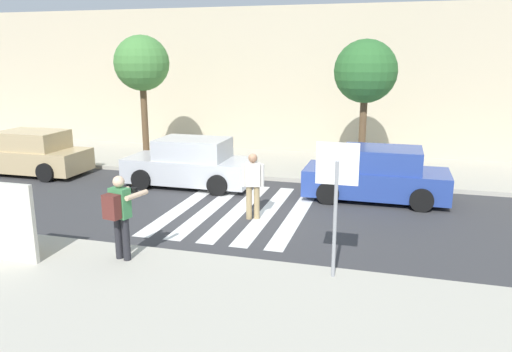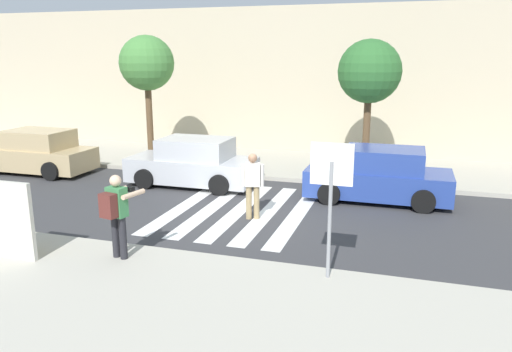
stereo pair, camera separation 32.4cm
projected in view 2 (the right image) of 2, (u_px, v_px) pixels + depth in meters
ground_plane at (237, 212)px, 13.48m from camera, size 120.00×120.00×0.00m
sidewalk_near at (104, 326)px, 7.71m from camera, size 60.00×6.00×0.14m
sidewalk_far at (289, 164)px, 19.03m from camera, size 60.00×4.80×0.14m
building_facade_far at (313, 80)px, 22.41m from camera, size 56.00×4.00×6.09m
crosswalk_stripe_0 at (186, 205)px, 14.12m from camera, size 0.44×5.20×0.01m
crosswalk_stripe_1 at (212, 207)px, 13.89m from camera, size 0.44×5.20×0.01m
crosswalk_stripe_2 at (239, 210)px, 13.66m from camera, size 0.44×5.20×0.01m
crosswalk_stripe_3 at (267, 213)px, 13.43m from camera, size 0.44×5.20×0.01m
crosswalk_stripe_4 at (296, 215)px, 13.20m from camera, size 0.44×5.20×0.01m
stop_sign at (331, 181)px, 8.82m from camera, size 0.76×0.08×2.52m
photographer_with_backpack at (116, 209)px, 9.86m from camera, size 0.69×0.92×1.72m
pedestrian_crossing at (253, 182)px, 12.72m from camera, size 0.56×0.34×1.72m
parked_car_tan at (37, 153)px, 17.86m from camera, size 4.10×1.92×1.55m
parked_car_silver at (193, 163)px, 16.10m from camera, size 4.10×1.92×1.55m
parked_car_blue at (379, 176)px, 14.42m from camera, size 4.10×1.92×1.55m
street_tree_west at (147, 64)px, 18.20m from camera, size 2.00×2.00×4.71m
street_tree_center at (369, 72)px, 16.38m from camera, size 2.09×2.09×4.52m
advertising_board at (10, 220)px, 9.92m from camera, size 1.10×0.11×1.60m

